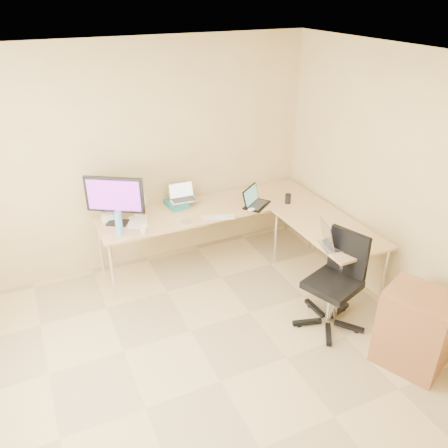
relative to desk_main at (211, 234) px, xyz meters
name	(u,v)px	position (x,y,z in m)	size (l,w,h in m)	color
floor	(220,381)	(-0.72, -1.85, -0.36)	(4.50, 4.50, 0.00)	tan
ceiling	(219,71)	(-0.72, -1.85, 2.24)	(4.50, 4.50, 0.00)	white
wall_back	(137,159)	(-0.72, 0.40, 0.93)	(4.50, 4.50, 0.00)	#D7C584
wall_right	(429,203)	(1.38, -1.85, 0.93)	(4.50, 4.50, 0.00)	#D7C584
desk_main	(211,234)	(0.00, 0.00, 0.00)	(2.65, 0.70, 0.73)	tan
desk_return	(326,255)	(0.98, -1.00, 0.00)	(0.70, 1.30, 0.73)	tan
monitor	(115,201)	(-1.09, 0.05, 0.64)	(0.64, 0.21, 0.55)	black
book_stack	(176,204)	(-0.35, 0.20, 0.39)	(0.22, 0.29, 0.05)	#1F7371
laptop_center	(183,193)	(-0.26, 0.20, 0.52)	(0.32, 0.24, 0.20)	#B8B8B8
laptop_black	(257,197)	(0.51, -0.20, 0.48)	(0.35, 0.26, 0.22)	black
keyboard	(218,217)	(-0.04, -0.30, 0.37)	(0.37, 0.10, 0.02)	silver
mouse	(251,209)	(0.39, -0.30, 0.38)	(0.10, 0.06, 0.03)	white
mug	(144,230)	(-0.90, -0.30, 0.41)	(0.09, 0.09, 0.08)	white
cd_stack	(186,222)	(-0.41, -0.25, 0.38)	(0.11, 0.11, 0.03)	silver
water_bottle	(119,223)	(-1.13, -0.21, 0.50)	(0.08, 0.08, 0.26)	#59A3DD
papers	(138,222)	(-0.88, -0.02, 0.37)	(0.21, 0.30, 0.01)	white
white_box	(111,215)	(-1.13, 0.20, 0.40)	(0.21, 0.15, 0.08)	white
desk_fan	(137,205)	(-0.83, 0.14, 0.50)	(0.21, 0.21, 0.27)	white
black_cup	(288,199)	(0.88, -0.30, 0.42)	(0.07, 0.07, 0.12)	black
laptop_return	(337,236)	(0.78, -1.36, 0.48)	(0.27, 0.34, 0.23)	#B1B4C1
office_chair	(333,283)	(0.58, -1.61, 0.14)	(0.59, 0.59, 0.99)	black
cabinet	(414,331)	(0.93, -2.35, -0.01)	(0.45, 0.56, 0.78)	#9C5934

